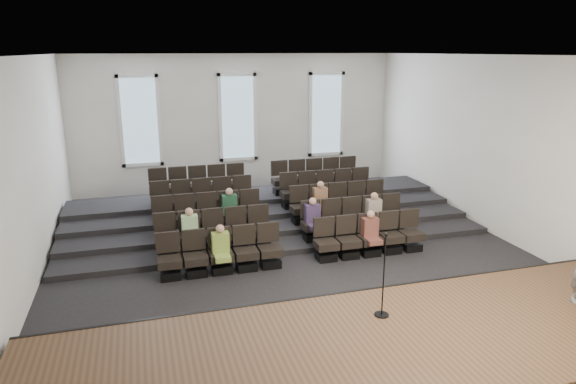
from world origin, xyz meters
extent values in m
plane|color=black|center=(0.00, 0.00, 0.00)|extent=(14.00, 14.00, 0.00)
cube|color=white|center=(0.00, 0.00, 5.01)|extent=(12.00, 14.00, 0.02)
cube|color=white|center=(0.00, 7.02, 2.50)|extent=(12.00, 0.04, 5.00)
cube|color=white|center=(0.00, -7.02, 2.50)|extent=(12.00, 0.04, 5.00)
cube|color=white|center=(-6.02, 0.00, 2.50)|extent=(0.04, 14.00, 5.00)
cube|color=white|center=(6.02, 0.00, 2.50)|extent=(0.04, 14.00, 5.00)
cube|color=#4B3720|center=(0.00, -5.10, 0.25)|extent=(11.80, 3.60, 0.50)
cube|color=black|center=(0.00, -3.33, 0.25)|extent=(11.80, 0.06, 0.52)
cube|color=black|center=(0.00, 2.33, 0.07)|extent=(11.80, 4.80, 0.15)
cube|color=black|center=(0.00, 2.85, 0.15)|extent=(11.80, 3.75, 0.30)
cube|color=black|center=(0.00, 3.38, 0.22)|extent=(11.80, 2.70, 0.45)
cube|color=black|center=(0.00, 3.90, 0.30)|extent=(11.80, 1.65, 0.60)
cube|color=black|center=(-3.13, -0.60, 0.10)|extent=(0.47, 0.43, 0.20)
cube|color=black|center=(-3.13, -0.60, 0.41)|extent=(0.55, 0.50, 0.19)
cube|color=black|center=(-3.13, -0.39, 0.82)|extent=(0.55, 0.08, 0.50)
cube|color=black|center=(-2.53, -0.60, 0.10)|extent=(0.47, 0.43, 0.20)
cube|color=black|center=(-2.53, -0.60, 0.41)|extent=(0.55, 0.50, 0.19)
cube|color=black|center=(-2.53, -0.39, 0.82)|extent=(0.55, 0.08, 0.50)
cube|color=black|center=(-1.93, -0.60, 0.10)|extent=(0.47, 0.43, 0.20)
cube|color=black|center=(-1.93, -0.60, 0.41)|extent=(0.55, 0.50, 0.19)
cube|color=black|center=(-1.93, -0.39, 0.82)|extent=(0.55, 0.08, 0.50)
cube|color=black|center=(-1.33, -0.60, 0.10)|extent=(0.47, 0.43, 0.20)
cube|color=black|center=(-1.33, -0.60, 0.41)|extent=(0.55, 0.50, 0.19)
cube|color=black|center=(-1.33, -0.39, 0.82)|extent=(0.55, 0.08, 0.50)
cube|color=black|center=(-0.73, -0.60, 0.10)|extent=(0.47, 0.43, 0.20)
cube|color=black|center=(-0.73, -0.60, 0.41)|extent=(0.55, 0.50, 0.19)
cube|color=black|center=(-0.73, -0.39, 0.82)|extent=(0.55, 0.08, 0.50)
cube|color=black|center=(0.73, -0.60, 0.10)|extent=(0.47, 0.43, 0.20)
cube|color=black|center=(0.73, -0.60, 0.41)|extent=(0.55, 0.50, 0.19)
cube|color=black|center=(0.73, -0.39, 0.82)|extent=(0.55, 0.08, 0.50)
cube|color=black|center=(1.33, -0.60, 0.10)|extent=(0.47, 0.43, 0.20)
cube|color=black|center=(1.33, -0.60, 0.41)|extent=(0.55, 0.50, 0.19)
cube|color=black|center=(1.33, -0.39, 0.82)|extent=(0.55, 0.08, 0.50)
cube|color=black|center=(1.93, -0.60, 0.10)|extent=(0.47, 0.43, 0.20)
cube|color=black|center=(1.93, -0.60, 0.41)|extent=(0.55, 0.50, 0.19)
cube|color=black|center=(1.93, -0.39, 0.82)|extent=(0.55, 0.08, 0.50)
cube|color=black|center=(2.53, -0.60, 0.10)|extent=(0.47, 0.43, 0.20)
cube|color=black|center=(2.53, -0.60, 0.41)|extent=(0.55, 0.50, 0.19)
cube|color=black|center=(2.53, -0.39, 0.82)|extent=(0.55, 0.08, 0.50)
cube|color=black|center=(3.13, -0.60, 0.10)|extent=(0.47, 0.43, 0.20)
cube|color=black|center=(3.13, -0.60, 0.41)|extent=(0.55, 0.50, 0.19)
cube|color=black|center=(3.13, -0.39, 0.82)|extent=(0.55, 0.08, 0.50)
cube|color=black|center=(-3.13, 0.45, 0.25)|extent=(0.47, 0.43, 0.20)
cube|color=black|center=(-3.13, 0.45, 0.56)|extent=(0.55, 0.50, 0.19)
cube|color=black|center=(-3.13, 0.66, 0.97)|extent=(0.55, 0.08, 0.50)
cube|color=black|center=(-2.53, 0.45, 0.25)|extent=(0.47, 0.43, 0.20)
cube|color=black|center=(-2.53, 0.45, 0.56)|extent=(0.55, 0.50, 0.19)
cube|color=black|center=(-2.53, 0.66, 0.97)|extent=(0.55, 0.08, 0.50)
cube|color=black|center=(-1.93, 0.45, 0.25)|extent=(0.47, 0.43, 0.20)
cube|color=black|center=(-1.93, 0.45, 0.56)|extent=(0.55, 0.50, 0.19)
cube|color=black|center=(-1.93, 0.66, 0.97)|extent=(0.55, 0.08, 0.50)
cube|color=black|center=(-1.33, 0.45, 0.25)|extent=(0.47, 0.43, 0.20)
cube|color=black|center=(-1.33, 0.45, 0.56)|extent=(0.55, 0.50, 0.19)
cube|color=black|center=(-1.33, 0.66, 0.97)|extent=(0.55, 0.08, 0.50)
cube|color=black|center=(-0.73, 0.45, 0.25)|extent=(0.47, 0.43, 0.20)
cube|color=black|center=(-0.73, 0.45, 0.56)|extent=(0.55, 0.50, 0.19)
cube|color=black|center=(-0.73, 0.66, 0.97)|extent=(0.55, 0.08, 0.50)
cube|color=black|center=(0.73, 0.45, 0.25)|extent=(0.47, 0.43, 0.20)
cube|color=black|center=(0.73, 0.45, 0.56)|extent=(0.55, 0.50, 0.19)
cube|color=black|center=(0.73, 0.66, 0.97)|extent=(0.55, 0.08, 0.50)
cube|color=black|center=(1.33, 0.45, 0.25)|extent=(0.47, 0.43, 0.20)
cube|color=black|center=(1.33, 0.45, 0.56)|extent=(0.55, 0.50, 0.19)
cube|color=black|center=(1.33, 0.66, 0.97)|extent=(0.55, 0.08, 0.50)
cube|color=black|center=(1.93, 0.45, 0.25)|extent=(0.47, 0.43, 0.20)
cube|color=black|center=(1.93, 0.45, 0.56)|extent=(0.55, 0.50, 0.19)
cube|color=black|center=(1.93, 0.66, 0.97)|extent=(0.55, 0.08, 0.50)
cube|color=black|center=(2.53, 0.45, 0.25)|extent=(0.47, 0.43, 0.20)
cube|color=black|center=(2.53, 0.45, 0.56)|extent=(0.55, 0.50, 0.19)
cube|color=black|center=(2.53, 0.66, 0.97)|extent=(0.55, 0.08, 0.50)
cube|color=black|center=(3.13, 0.45, 0.25)|extent=(0.47, 0.43, 0.20)
cube|color=black|center=(3.13, 0.45, 0.56)|extent=(0.55, 0.50, 0.19)
cube|color=black|center=(3.13, 0.66, 0.97)|extent=(0.55, 0.08, 0.50)
cube|color=black|center=(-3.13, 1.50, 0.40)|extent=(0.47, 0.42, 0.20)
cube|color=black|center=(-3.13, 1.50, 0.71)|extent=(0.55, 0.50, 0.19)
cube|color=black|center=(-3.13, 1.71, 1.12)|extent=(0.55, 0.08, 0.50)
cube|color=black|center=(-2.53, 1.50, 0.40)|extent=(0.47, 0.42, 0.20)
cube|color=black|center=(-2.53, 1.50, 0.71)|extent=(0.55, 0.50, 0.19)
cube|color=black|center=(-2.53, 1.71, 1.12)|extent=(0.55, 0.08, 0.50)
cube|color=black|center=(-1.93, 1.50, 0.40)|extent=(0.47, 0.42, 0.20)
cube|color=black|center=(-1.93, 1.50, 0.71)|extent=(0.55, 0.50, 0.19)
cube|color=black|center=(-1.93, 1.71, 1.12)|extent=(0.55, 0.08, 0.50)
cube|color=black|center=(-1.33, 1.50, 0.40)|extent=(0.47, 0.42, 0.20)
cube|color=black|center=(-1.33, 1.50, 0.71)|extent=(0.55, 0.50, 0.19)
cube|color=black|center=(-1.33, 1.71, 1.12)|extent=(0.55, 0.08, 0.50)
cube|color=black|center=(-0.73, 1.50, 0.40)|extent=(0.47, 0.42, 0.20)
cube|color=black|center=(-0.73, 1.50, 0.71)|extent=(0.55, 0.50, 0.19)
cube|color=black|center=(-0.73, 1.71, 1.12)|extent=(0.55, 0.08, 0.50)
cube|color=black|center=(0.73, 1.50, 0.40)|extent=(0.47, 0.42, 0.20)
cube|color=black|center=(0.73, 1.50, 0.71)|extent=(0.55, 0.50, 0.19)
cube|color=black|center=(0.73, 1.71, 1.12)|extent=(0.55, 0.08, 0.50)
cube|color=black|center=(1.33, 1.50, 0.40)|extent=(0.47, 0.42, 0.20)
cube|color=black|center=(1.33, 1.50, 0.71)|extent=(0.55, 0.50, 0.19)
cube|color=black|center=(1.33, 1.71, 1.12)|extent=(0.55, 0.08, 0.50)
cube|color=black|center=(1.93, 1.50, 0.40)|extent=(0.47, 0.42, 0.20)
cube|color=black|center=(1.93, 1.50, 0.71)|extent=(0.55, 0.50, 0.19)
cube|color=black|center=(1.93, 1.71, 1.12)|extent=(0.55, 0.08, 0.50)
cube|color=black|center=(2.53, 1.50, 0.40)|extent=(0.47, 0.42, 0.20)
cube|color=black|center=(2.53, 1.50, 0.71)|extent=(0.55, 0.50, 0.19)
cube|color=black|center=(2.53, 1.71, 1.12)|extent=(0.55, 0.08, 0.50)
cube|color=black|center=(3.13, 1.50, 0.40)|extent=(0.47, 0.42, 0.20)
cube|color=black|center=(3.13, 1.50, 0.71)|extent=(0.55, 0.50, 0.19)
cube|color=black|center=(3.13, 1.71, 1.12)|extent=(0.55, 0.08, 0.50)
cube|color=black|center=(-3.13, 2.55, 0.55)|extent=(0.47, 0.42, 0.20)
cube|color=black|center=(-3.13, 2.55, 0.86)|extent=(0.55, 0.50, 0.19)
cube|color=black|center=(-3.13, 2.76, 1.27)|extent=(0.55, 0.08, 0.50)
cube|color=black|center=(-2.53, 2.55, 0.55)|extent=(0.47, 0.42, 0.20)
cube|color=black|center=(-2.53, 2.55, 0.86)|extent=(0.55, 0.50, 0.19)
cube|color=black|center=(-2.53, 2.76, 1.27)|extent=(0.55, 0.08, 0.50)
cube|color=black|center=(-1.93, 2.55, 0.55)|extent=(0.47, 0.42, 0.20)
cube|color=black|center=(-1.93, 2.55, 0.86)|extent=(0.55, 0.50, 0.19)
cube|color=black|center=(-1.93, 2.76, 1.27)|extent=(0.55, 0.08, 0.50)
cube|color=black|center=(-1.33, 2.55, 0.55)|extent=(0.47, 0.42, 0.20)
cube|color=black|center=(-1.33, 2.55, 0.86)|extent=(0.55, 0.50, 0.19)
cube|color=black|center=(-1.33, 2.76, 1.27)|extent=(0.55, 0.08, 0.50)
cube|color=black|center=(-0.73, 2.55, 0.55)|extent=(0.47, 0.42, 0.20)
cube|color=black|center=(-0.73, 2.55, 0.86)|extent=(0.55, 0.50, 0.19)
cube|color=black|center=(-0.73, 2.76, 1.27)|extent=(0.55, 0.08, 0.50)
cube|color=black|center=(0.73, 2.55, 0.55)|extent=(0.47, 0.42, 0.20)
cube|color=black|center=(0.73, 2.55, 0.86)|extent=(0.55, 0.50, 0.19)
cube|color=black|center=(0.73, 2.76, 1.27)|extent=(0.55, 0.08, 0.50)
cube|color=black|center=(1.33, 2.55, 0.55)|extent=(0.47, 0.42, 0.20)
cube|color=black|center=(1.33, 2.55, 0.86)|extent=(0.55, 0.50, 0.19)
cube|color=black|center=(1.33, 2.76, 1.27)|extent=(0.55, 0.08, 0.50)
cube|color=black|center=(1.93, 2.55, 0.55)|extent=(0.47, 0.42, 0.20)
cube|color=black|center=(1.93, 2.55, 0.86)|extent=(0.55, 0.50, 0.19)
cube|color=black|center=(1.93, 2.76, 1.27)|extent=(0.55, 0.08, 0.50)
cube|color=black|center=(2.53, 2.55, 0.55)|extent=(0.47, 0.42, 0.20)
cube|color=black|center=(2.53, 2.55, 0.86)|extent=(0.55, 0.50, 0.19)
cube|color=black|center=(2.53, 2.76, 1.27)|extent=(0.55, 0.08, 0.50)
cube|color=black|center=(3.13, 2.55, 0.55)|extent=(0.47, 0.42, 0.20)
cube|color=black|center=(3.13, 2.55, 0.86)|extent=(0.55, 0.50, 0.19)
cube|color=black|center=(3.13, 2.76, 1.27)|extent=(0.55, 0.08, 0.50)
cube|color=black|center=(-3.13, 3.60, 0.70)|extent=(0.47, 0.42, 0.20)
cube|color=black|center=(-3.13, 3.60, 1.01)|extent=(0.55, 0.50, 0.19)
cube|color=black|center=(-3.13, 3.81, 1.42)|extent=(0.55, 0.08, 0.50)
cube|color=black|center=(-2.53, 3.60, 0.70)|extent=(0.47, 0.42, 0.20)
cube|color=black|center=(-2.53, 3.60, 1.01)|extent=(0.55, 0.50, 0.19)
cube|color=black|center=(-2.53, 3.81, 1.42)|extent=(0.55, 0.08, 0.50)
cube|color=black|center=(-1.93, 3.60, 0.70)|extent=(0.47, 0.42, 0.20)
cube|color=black|center=(-1.93, 3.60, 1.01)|extent=(0.55, 0.50, 0.19)
cube|color=black|center=(-1.93, 3.81, 1.42)|extent=(0.55, 0.08, 0.50)
cube|color=black|center=(-1.33, 3.60, 0.70)|extent=(0.47, 0.42, 0.20)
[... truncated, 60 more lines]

